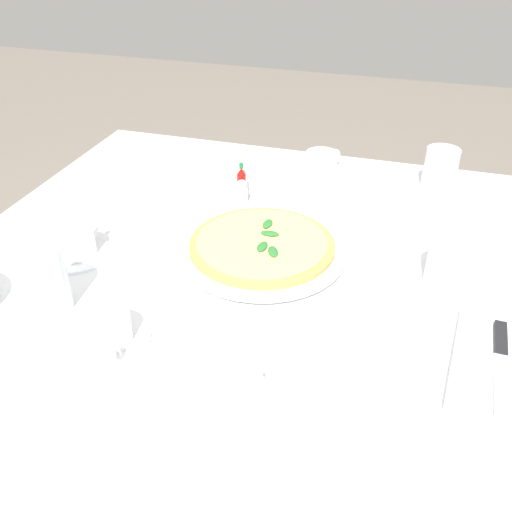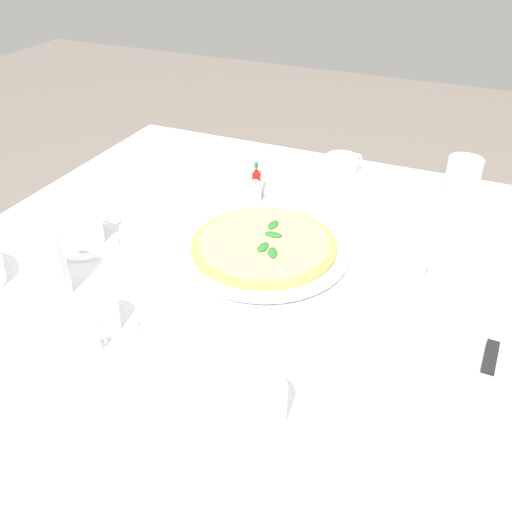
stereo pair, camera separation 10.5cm
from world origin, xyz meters
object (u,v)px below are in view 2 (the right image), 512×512
coffee_cup_near_right (341,168)px  salt_shaker (255,192)px  coffee_cup_far_right (84,231)px  water_glass_left_edge (46,268)px  pizza (263,244)px  dinner_knife (485,382)px  napkin_folded (483,387)px  coffee_cup_back_corner (96,318)px  water_glass_near_left (447,277)px  hot_sauce_bottle (256,183)px  coffee_cup_far_left (258,406)px  pizza_plate (263,250)px  water_glass_center_back (462,182)px  pepper_shaker (257,181)px

coffee_cup_near_right → salt_shaker: coffee_cup_near_right is taller
coffee_cup_far_right → water_glass_left_edge: 0.16m
pizza → dinner_knife: size_ratio=1.43×
pizza → napkin_folded: size_ratio=1.21×
coffee_cup_back_corner → coffee_cup_far_right: bearing=-138.4°
coffee_cup_back_corner → coffee_cup_near_right: (-0.70, 0.20, 0.00)m
salt_shaker → dinner_knife: bearing=52.8°
coffee_cup_back_corner → salt_shaker: 0.51m
water_glass_near_left → hot_sauce_bottle: size_ratio=1.21×
coffee_cup_far_left → salt_shaker: size_ratio=2.31×
coffee_cup_back_corner → hot_sauce_bottle: size_ratio=1.57×
water_glass_near_left → pizza_plate: bearing=-90.0°
pizza_plate → water_glass_center_back: water_glass_center_back is taller
pizza_plate → pepper_shaker: bearing=-154.1°
coffee_cup_back_corner → water_glass_center_back: (-0.69, 0.47, 0.02)m
coffee_cup_near_right → water_glass_near_left: bearing=37.4°
water_glass_left_edge → pizza_plate: bearing=131.6°
coffee_cup_far_left → pepper_shaker: coffee_cup_far_left is taller
coffee_cup_near_right → water_glass_left_edge: 0.73m
water_glass_center_back → napkin_folded: size_ratio=0.44×
napkin_folded → hot_sauce_bottle: size_ratio=2.79×
coffee_cup_far_left → pepper_shaker: bearing=-156.3°
water_glass_near_left → hot_sauce_bottle: 0.50m
coffee_cup_near_right → hot_sauce_bottle: hot_sauce_bottle is taller
pizza_plate → salt_shaker: 0.22m
pizza → coffee_cup_near_right: 0.39m
coffee_cup_far_left → coffee_cup_back_corner: bearing=-101.6°
coffee_cup_back_corner → water_glass_left_edge: water_glass_left_edge is taller
pizza → salt_shaker: size_ratio=4.98×
water_glass_near_left → dinner_knife: (0.20, 0.08, -0.02)m
napkin_folded → hot_sauce_bottle: hot_sauce_bottle is taller
water_glass_center_back → salt_shaker: bearing=-65.5°
pizza_plate → salt_shaker: size_ratio=5.78×
pizza → dinner_knife: 0.47m
water_glass_left_edge → coffee_cup_back_corner: bearing=69.6°
water_glass_near_left → coffee_cup_back_corner: bearing=-57.9°
coffee_cup_far_right → coffee_cup_far_left: coffee_cup_far_right is taller
coffee_cup_back_corner → coffee_cup_far_left: coffee_cup_far_left is taller
water_glass_left_edge → water_glass_center_back: bearing=136.6°
pizza_plate → dinner_knife: dinner_knife is taller
pizza_plate → coffee_cup_near_right: 0.39m
pepper_shaker → coffee_cup_back_corner: bearing=-3.6°
water_glass_center_back → coffee_cup_far_left: bearing=-12.3°
water_glass_center_back → pepper_shaker: size_ratio=1.82×
napkin_folded → coffee_cup_far_right: bearing=-91.3°
coffee_cup_far_left → water_glass_left_edge: water_glass_left_edge is taller
coffee_cup_near_right → water_glass_near_left: size_ratio=1.30×
pizza_plate → coffee_cup_back_corner: bearing=-26.7°
hot_sauce_bottle → coffee_cup_near_right: bearing=138.4°
coffee_cup_far_left → dinner_knife: 0.32m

